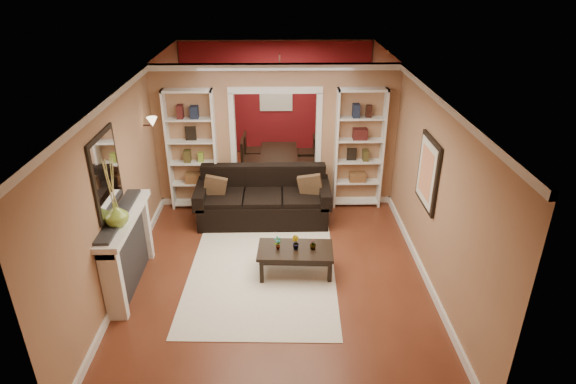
{
  "coord_description": "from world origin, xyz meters",
  "views": [
    {
      "loc": [
        0.05,
        -7.36,
        4.33
      ],
      "look_at": [
        0.19,
        -0.8,
        1.16
      ],
      "focal_mm": 30.0,
      "sensor_mm": 36.0,
      "label": 1
    }
  ],
  "objects_px": {
    "coffee_table": "(295,261)",
    "bookshelf_left": "(192,151)",
    "dining_table": "(280,164)",
    "sofa": "(263,197)",
    "bookshelf_right": "(359,149)",
    "fireplace": "(130,252)"
  },
  "relations": [
    {
      "from": "coffee_table",
      "to": "bookshelf_left",
      "type": "xyz_separation_m",
      "value": [
        -1.84,
        2.27,
        0.94
      ]
    },
    {
      "from": "bookshelf_left",
      "to": "bookshelf_right",
      "type": "relative_size",
      "value": 1.0
    },
    {
      "from": "bookshelf_left",
      "to": "dining_table",
      "type": "xyz_separation_m",
      "value": [
        1.64,
        1.5,
        -0.89
      ]
    },
    {
      "from": "sofa",
      "to": "bookshelf_left",
      "type": "distance_m",
      "value": 1.59
    },
    {
      "from": "coffee_table",
      "to": "dining_table",
      "type": "relative_size",
      "value": 0.77
    },
    {
      "from": "bookshelf_right",
      "to": "fireplace",
      "type": "bearing_deg",
      "value": -145.2
    },
    {
      "from": "dining_table",
      "to": "bookshelf_right",
      "type": "bearing_deg",
      "value": -135.71
    },
    {
      "from": "bookshelf_right",
      "to": "dining_table",
      "type": "bearing_deg",
      "value": 134.29
    },
    {
      "from": "dining_table",
      "to": "bookshelf_left",
      "type": "bearing_deg",
      "value": 132.48
    },
    {
      "from": "bookshelf_left",
      "to": "dining_table",
      "type": "bearing_deg",
      "value": 42.48
    },
    {
      "from": "coffee_table",
      "to": "bookshelf_left",
      "type": "distance_m",
      "value": 3.07
    },
    {
      "from": "sofa",
      "to": "coffee_table",
      "type": "relative_size",
      "value": 2.14
    },
    {
      "from": "sofa",
      "to": "bookshelf_right",
      "type": "relative_size",
      "value": 1.05
    },
    {
      "from": "fireplace",
      "to": "dining_table",
      "type": "height_order",
      "value": "fireplace"
    },
    {
      "from": "bookshelf_right",
      "to": "fireplace",
      "type": "relative_size",
      "value": 1.35
    },
    {
      "from": "bookshelf_left",
      "to": "fireplace",
      "type": "xyz_separation_m",
      "value": [
        -0.54,
        -2.53,
        -0.57
      ]
    },
    {
      "from": "coffee_table",
      "to": "fireplace",
      "type": "relative_size",
      "value": 0.66
    },
    {
      "from": "sofa",
      "to": "coffee_table",
      "type": "distance_m",
      "value": 1.79
    },
    {
      "from": "bookshelf_left",
      "to": "dining_table",
      "type": "relative_size",
      "value": 1.58
    },
    {
      "from": "dining_table",
      "to": "coffee_table",
      "type": "bearing_deg",
      "value": -176.94
    },
    {
      "from": "bookshelf_right",
      "to": "bookshelf_left",
      "type": "bearing_deg",
      "value": 180.0
    },
    {
      "from": "sofa",
      "to": "dining_table",
      "type": "bearing_deg",
      "value": 81.17
    }
  ]
}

